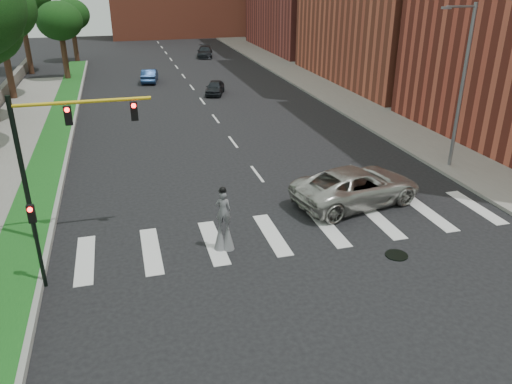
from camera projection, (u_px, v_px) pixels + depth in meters
name	position (u px, v px, depth m)	size (l,w,h in m)	color
ground_plane	(308.00, 242.00, 20.96)	(160.00, 160.00, 0.00)	black
grass_median	(58.00, 128.00, 35.74)	(2.00, 60.00, 0.25)	#16501B
median_curb	(73.00, 127.00, 35.99)	(0.20, 60.00, 0.28)	gray
sidewalk_right	(338.00, 94.00, 46.02)	(5.00, 90.00, 0.18)	gray
manhole	(396.00, 255.00, 19.92)	(0.90, 0.90, 0.04)	black
streetlight	(461.00, 83.00, 26.94)	(2.05, 0.20, 9.00)	slate
traffic_signal	(51.00, 146.00, 19.55)	(5.30, 0.23, 6.20)	black
secondary_signal	(36.00, 239.00, 17.22)	(0.25, 0.21, 3.23)	black
stilt_performer	(224.00, 226.00, 19.99)	(0.83, 0.60, 2.76)	#362115
suv_crossing	(357.00, 186.00, 24.13)	(2.98, 6.47, 1.80)	#AFADA6
car_near	(215.00, 88.00, 46.11)	(1.48, 3.68, 1.25)	black
car_mid	(150.00, 76.00, 51.23)	(1.44, 4.12, 1.36)	navy
car_far	(205.00, 52.00, 66.57)	(1.94, 4.78, 1.39)	black
tree_6	(59.00, 21.00, 49.93)	(4.51, 4.51, 7.88)	#362115
tree_7	(71.00, 15.00, 61.10)	(4.46, 4.46, 7.54)	#362115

